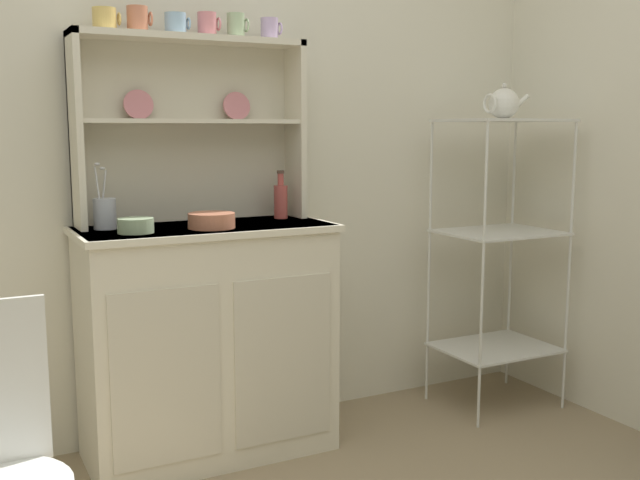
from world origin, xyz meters
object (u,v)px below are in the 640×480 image
(jam_bottle, at_px, (281,200))
(utensil_jar, at_px, (105,213))
(bowl_mixing_large, at_px, (136,226))
(cup_gold_0, at_px, (105,19))
(hutch_cabinet, at_px, (208,338))
(hutch_shelf_unit, at_px, (189,116))
(bakers_rack, at_px, (499,232))
(porcelain_teapot, at_px, (504,103))

(jam_bottle, relative_size, utensil_jar, 0.81)
(bowl_mixing_large, distance_m, jam_bottle, 0.64)
(cup_gold_0, bearing_deg, hutch_cabinet, -21.66)
(cup_gold_0, distance_m, jam_bottle, 0.93)
(hutch_shelf_unit, relative_size, bowl_mixing_large, 7.05)
(bakers_rack, height_order, cup_gold_0, cup_gold_0)
(bakers_rack, bearing_deg, utensil_jar, 173.85)
(hutch_cabinet, distance_m, jam_bottle, 0.62)
(bakers_rack, bearing_deg, hutch_shelf_unit, 168.65)
(jam_bottle, height_order, utensil_jar, utensil_jar)
(bakers_rack, distance_m, jam_bottle, 1.00)
(hutch_shelf_unit, relative_size, porcelain_teapot, 3.95)
(cup_gold_0, bearing_deg, hutch_shelf_unit, 7.46)
(bakers_rack, bearing_deg, cup_gold_0, 172.17)
(hutch_cabinet, bearing_deg, bakers_rack, -4.38)
(bowl_mixing_large, relative_size, utensil_jar, 0.52)
(hutch_cabinet, xyz_separation_m, jam_bottle, (0.35, 0.09, 0.50))
(hutch_shelf_unit, height_order, jam_bottle, hutch_shelf_unit)
(hutch_cabinet, bearing_deg, jam_bottle, 14.02)
(cup_gold_0, xyz_separation_m, jam_bottle, (0.65, -0.04, -0.66))
(jam_bottle, bearing_deg, porcelain_teapot, -10.96)
(porcelain_teapot, bearing_deg, utensil_jar, 173.84)
(jam_bottle, bearing_deg, bowl_mixing_large, -165.53)
(hutch_shelf_unit, distance_m, porcelain_teapot, 1.34)
(hutch_cabinet, xyz_separation_m, bowl_mixing_large, (-0.27, -0.07, 0.45))
(cup_gold_0, height_order, jam_bottle, cup_gold_0)
(hutch_cabinet, bearing_deg, bowl_mixing_large, -164.96)
(bowl_mixing_large, bearing_deg, porcelain_teapot, -0.99)
(hutch_shelf_unit, relative_size, bakers_rack, 0.68)
(bowl_mixing_large, bearing_deg, jam_bottle, 14.47)
(cup_gold_0, bearing_deg, porcelain_teapot, -7.84)
(utensil_jar, bearing_deg, cup_gold_0, 49.48)
(cup_gold_0, xyz_separation_m, bowl_mixing_large, (0.04, -0.20, -0.71))
(bakers_rack, xyz_separation_m, cup_gold_0, (-1.62, 0.22, 0.83))
(hutch_shelf_unit, height_order, bowl_mixing_large, hutch_shelf_unit)
(hutch_shelf_unit, relative_size, cup_gold_0, 9.07)
(porcelain_teapot, bearing_deg, jam_bottle, 169.04)
(hutch_cabinet, bearing_deg, cup_gold_0, 158.34)
(hutch_shelf_unit, xyz_separation_m, porcelain_teapot, (1.31, -0.26, 0.06))
(hutch_shelf_unit, relative_size, utensil_jar, 3.68)
(porcelain_teapot, bearing_deg, bowl_mixing_large, 179.01)
(bowl_mixing_large, xyz_separation_m, porcelain_teapot, (1.58, -0.03, 0.44))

